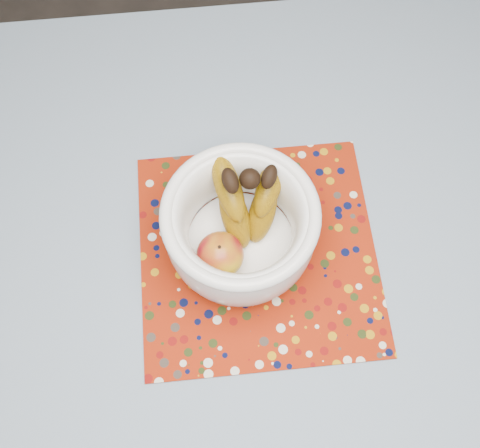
{
  "coord_description": "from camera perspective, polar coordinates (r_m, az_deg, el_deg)",
  "views": [
    {
      "loc": [
        -0.06,
        -0.2,
        1.65
      ],
      "look_at": [
        -0.03,
        0.13,
        0.85
      ],
      "focal_mm": 42.0,
      "sensor_mm": 36.0,
      "label": 1
    }
  ],
  "objects": [
    {
      "name": "placemat",
      "position": [
        0.94,
        1.83,
        -2.89
      ],
      "size": [
        0.39,
        0.39,
        0.0
      ],
      "primitive_type": "cube",
      "rotation": [
        0.0,
        0.0,
        -0.0
      ],
      "color": "maroon",
      "rests_on": "tablecloth"
    },
    {
      "name": "fruit_bowl",
      "position": [
        0.87,
        0.32,
        0.22
      ],
      "size": [
        0.24,
        0.24,
        0.18
      ],
      "color": "white",
      "rests_on": "placemat"
    },
    {
      "name": "tablecloth",
      "position": [
        0.92,
        2.74,
        -9.87
      ],
      "size": [
        1.32,
        1.32,
        0.01
      ],
      "primitive_type": "cube",
      "color": "slate",
      "rests_on": "table"
    },
    {
      "name": "table",
      "position": [
        0.99,
        2.53,
        -10.92
      ],
      "size": [
        1.2,
        1.2,
        0.75
      ],
      "color": "brown",
      "rests_on": "ground"
    }
  ]
}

